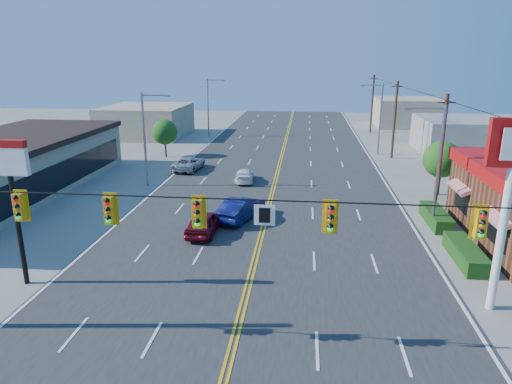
# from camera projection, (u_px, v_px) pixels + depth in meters

# --- Properties ---
(ground) EXTENTS (160.00, 160.00, 0.00)m
(ground) POSITION_uv_depth(u_px,v_px,m) (233.00, 346.00, 17.74)
(ground) COLOR gray
(ground) RESTS_ON ground
(road) EXTENTS (20.00, 120.00, 0.06)m
(road) POSITION_uv_depth(u_px,v_px,m) (271.00, 196.00, 36.80)
(road) COLOR #2D2D30
(road) RESTS_ON ground
(signal_span) EXTENTS (24.32, 0.34, 9.00)m
(signal_span) POSITION_uv_depth(u_px,v_px,m) (228.00, 229.00, 16.36)
(signal_span) COLOR #47301E
(signal_span) RESTS_ON ground
(kfc_pylon) EXTENTS (2.20, 0.36, 8.50)m
(kfc_pylon) POSITION_uv_depth(u_px,v_px,m) (511.00, 178.00, 18.70)
(kfc_pylon) COLOR white
(kfc_pylon) RESTS_ON ground
(pizza_hut_sign) EXTENTS (1.90, 0.30, 6.85)m
(pizza_hut_sign) POSITION_uv_depth(u_px,v_px,m) (11.00, 183.00, 21.21)
(pizza_hut_sign) COLOR black
(pizza_hut_sign) RESTS_ON ground
(streetlight_se) EXTENTS (2.55, 0.25, 8.00)m
(streetlight_se) POSITION_uv_depth(u_px,v_px,m) (436.00, 161.00, 28.69)
(streetlight_se) COLOR gray
(streetlight_se) RESTS_ON ground
(streetlight_ne) EXTENTS (2.55, 0.25, 8.00)m
(streetlight_ne) POSITION_uv_depth(u_px,v_px,m) (379.00, 115.00, 51.57)
(streetlight_ne) COLOR gray
(streetlight_ne) RESTS_ON ground
(streetlight_sw) EXTENTS (2.55, 0.25, 8.00)m
(streetlight_sw) POSITION_uv_depth(u_px,v_px,m) (147.00, 135.00, 38.54)
(streetlight_sw) COLOR gray
(streetlight_sw) RESTS_ON ground
(streetlight_nw) EXTENTS (2.55, 0.25, 8.00)m
(streetlight_nw) POSITION_uv_depth(u_px,v_px,m) (209.00, 104.00, 63.32)
(streetlight_nw) COLOR gray
(streetlight_nw) RESTS_ON ground
(utility_pole_near) EXTENTS (0.28, 0.28, 8.40)m
(utility_pole_near) POSITION_uv_depth(u_px,v_px,m) (441.00, 154.00, 32.45)
(utility_pole_near) COLOR #47301E
(utility_pole_near) RESTS_ON ground
(utility_pole_mid) EXTENTS (0.28, 0.28, 8.40)m
(utility_pole_mid) POSITION_uv_depth(u_px,v_px,m) (395.00, 120.00, 49.61)
(utility_pole_mid) COLOR #47301E
(utility_pole_mid) RESTS_ON ground
(utility_pole_far) EXTENTS (0.28, 0.28, 8.40)m
(utility_pole_far) POSITION_uv_depth(u_px,v_px,m) (372.00, 104.00, 66.77)
(utility_pole_far) COLOR #47301E
(utility_pole_far) RESTS_ON ground
(tree_kfc_rear) EXTENTS (2.94, 2.94, 4.41)m
(tree_kfc_rear) POSITION_uv_depth(u_px,v_px,m) (442.00, 159.00, 36.49)
(tree_kfc_rear) COLOR #47301E
(tree_kfc_rear) RESTS_ON ground
(tree_west) EXTENTS (2.80, 2.80, 4.20)m
(tree_west) POSITION_uv_depth(u_px,v_px,m) (165.00, 132.00, 50.69)
(tree_west) COLOR #47301E
(tree_west) RESTS_ON ground
(bld_east_mid) EXTENTS (12.00, 10.00, 4.00)m
(bld_east_mid) POSITION_uv_depth(u_px,v_px,m) (473.00, 136.00, 53.04)
(bld_east_mid) COLOR gray
(bld_east_mid) RESTS_ON ground
(bld_west_far) EXTENTS (11.00, 12.00, 4.20)m
(bld_west_far) POSITION_uv_depth(u_px,v_px,m) (146.00, 121.00, 64.96)
(bld_west_far) COLOR tan
(bld_west_far) RESTS_ON ground
(bld_east_far) EXTENTS (10.00, 10.00, 4.40)m
(bld_east_far) POSITION_uv_depth(u_px,v_px,m) (407.00, 112.00, 74.27)
(bld_east_far) COLOR tan
(bld_east_far) RESTS_ON ground
(car_magenta) EXTENTS (1.90, 4.25, 1.42)m
(car_magenta) POSITION_uv_depth(u_px,v_px,m) (204.00, 223.00, 28.79)
(car_magenta) COLOR maroon
(car_magenta) RESTS_ON ground
(car_blue) EXTENTS (3.06, 4.89, 1.52)m
(car_blue) POSITION_uv_depth(u_px,v_px,m) (241.00, 209.00, 31.32)
(car_blue) COLOR #0D1450
(car_blue) RESTS_ON ground
(car_white) EXTENTS (1.83, 3.98, 1.13)m
(car_white) POSITION_uv_depth(u_px,v_px,m) (245.00, 176.00, 40.89)
(car_white) COLOR white
(car_white) RESTS_ON ground
(car_silver) EXTENTS (2.69, 4.98, 1.33)m
(car_silver) POSITION_uv_depth(u_px,v_px,m) (189.00, 164.00, 45.07)
(car_silver) COLOR silver
(car_silver) RESTS_ON ground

